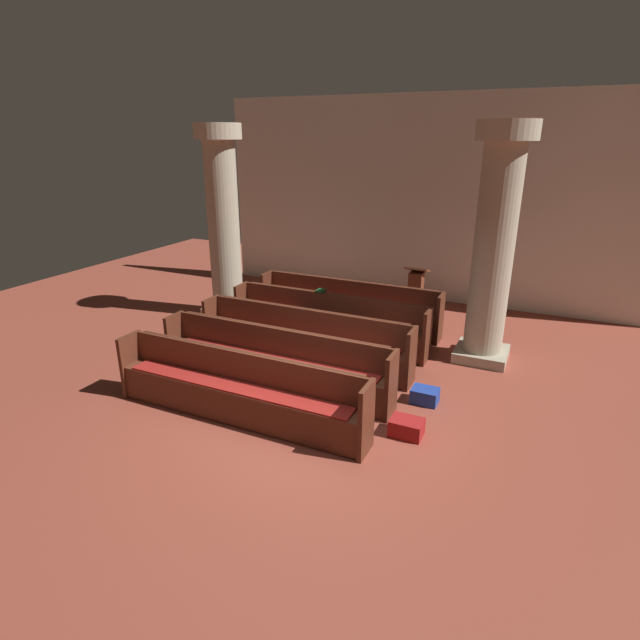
% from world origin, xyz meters
% --- Properties ---
extents(ground_plane, '(19.20, 19.20, 0.00)m').
position_xyz_m(ground_plane, '(0.00, 0.00, 0.00)').
color(ground_plane, brown).
extents(back_wall, '(10.00, 0.16, 4.50)m').
position_xyz_m(back_wall, '(0.00, 6.08, 2.25)').
color(back_wall, silver).
rests_on(back_wall, ground).
extents(pew_row_0, '(3.73, 0.46, 0.93)m').
position_xyz_m(pew_row_0, '(-0.84, 3.47, 0.50)').
color(pew_row_0, '#562819').
rests_on(pew_row_0, ground).
extents(pew_row_1, '(3.73, 0.46, 0.93)m').
position_xyz_m(pew_row_1, '(-0.84, 2.50, 0.50)').
color(pew_row_1, '#562819').
rests_on(pew_row_1, ground).
extents(pew_row_2, '(3.73, 0.47, 0.93)m').
position_xyz_m(pew_row_2, '(-0.84, 1.53, 0.50)').
color(pew_row_2, '#562819').
rests_on(pew_row_2, ground).
extents(pew_row_3, '(3.73, 0.46, 0.93)m').
position_xyz_m(pew_row_3, '(-0.84, 0.55, 0.50)').
color(pew_row_3, '#562819').
rests_on(pew_row_3, ground).
extents(pew_row_4, '(3.73, 0.46, 0.93)m').
position_xyz_m(pew_row_4, '(-0.84, -0.42, 0.50)').
color(pew_row_4, '#562819').
rests_on(pew_row_4, ground).
extents(pillar_aisle_side, '(0.93, 0.93, 3.87)m').
position_xyz_m(pillar_aisle_side, '(1.84, 3.04, 2.01)').
color(pillar_aisle_side, '#9F967E').
rests_on(pillar_aisle_side, ground).
extents(pillar_far_side, '(0.93, 0.93, 3.87)m').
position_xyz_m(pillar_far_side, '(-3.47, 3.13, 2.01)').
color(pillar_far_side, '#9F967E').
rests_on(pillar_far_side, ground).
extents(lectern, '(0.48, 0.45, 1.08)m').
position_xyz_m(lectern, '(0.19, 4.73, 0.45)').
color(lectern, '#562B1A').
rests_on(lectern, ground).
extents(hymn_book, '(0.16, 0.19, 0.04)m').
position_xyz_m(hymn_book, '(-1.07, 2.69, 0.95)').
color(hymn_book, '#194723').
rests_on(hymn_book, pew_row_1).
extents(kneeler_box_blue, '(0.38, 0.30, 0.22)m').
position_xyz_m(kneeler_box_blue, '(1.34, 1.11, 0.11)').
color(kneeler_box_blue, navy).
rests_on(kneeler_box_blue, ground).
extents(kneeler_box_red, '(0.42, 0.31, 0.22)m').
position_xyz_m(kneeler_box_red, '(1.33, 0.17, 0.11)').
color(kneeler_box_red, maroon).
rests_on(kneeler_box_red, ground).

